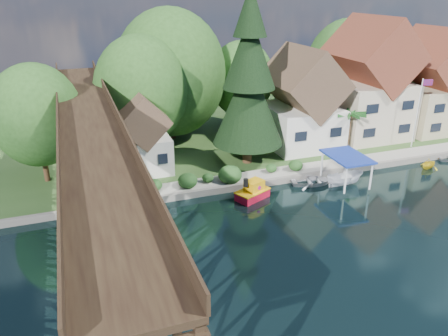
{
  "coord_description": "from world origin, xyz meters",
  "views": [
    {
      "loc": [
        -16.96,
        -25.59,
        17.44
      ],
      "look_at": [
        -5.67,
        6.0,
        3.31
      ],
      "focal_mm": 35.0,
      "sensor_mm": 36.0,
      "label": 1
    }
  ],
  "objects_px": {
    "palm_tree": "(350,115)",
    "boat_canopy": "(345,173)",
    "house_right": "(431,87)",
    "tugboat": "(253,192)",
    "house_center": "(368,87)",
    "house_left": "(301,105)",
    "flagpole": "(420,106)",
    "shed": "(142,138)",
    "trestle_bridge": "(94,165)",
    "conifer": "(249,82)",
    "boat_white_a": "(312,180)",
    "boat_yellow": "(429,163)"
  },
  "relations": [
    {
      "from": "palm_tree",
      "to": "boat_canopy",
      "type": "distance_m",
      "value": 8.7
    },
    {
      "from": "house_right",
      "to": "tugboat",
      "type": "distance_m",
      "value": 30.13
    },
    {
      "from": "house_center",
      "to": "boat_canopy",
      "type": "distance_m",
      "value": 15.5
    },
    {
      "from": "house_left",
      "to": "flagpole",
      "type": "distance_m",
      "value": 12.83
    },
    {
      "from": "shed",
      "to": "palm_tree",
      "type": "xyz_separation_m",
      "value": [
        21.82,
        -2.29,
        0.82
      ]
    },
    {
      "from": "trestle_bridge",
      "to": "flagpole",
      "type": "distance_m",
      "value": 35.29
    },
    {
      "from": "conifer",
      "to": "boat_white_a",
      "type": "bearing_deg",
      "value": -55.7
    },
    {
      "from": "palm_tree",
      "to": "house_center",
      "type": "bearing_deg",
      "value": 39.68
    },
    {
      "from": "trestle_bridge",
      "to": "shed",
      "type": "bearing_deg",
      "value": 61.81
    },
    {
      "from": "house_center",
      "to": "boat_canopy",
      "type": "height_order",
      "value": "house_center"
    },
    {
      "from": "house_right",
      "to": "conifer",
      "type": "xyz_separation_m",
      "value": [
        -25.62,
        -3.01,
        3.04
      ]
    },
    {
      "from": "trestle_bridge",
      "to": "tugboat",
      "type": "relative_size",
      "value": 12.74
    },
    {
      "from": "palm_tree",
      "to": "flagpole",
      "type": "distance_m",
      "value": 8.1
    },
    {
      "from": "house_right",
      "to": "boat_canopy",
      "type": "relative_size",
      "value": 2.62
    },
    {
      "from": "tugboat",
      "to": "boat_canopy",
      "type": "relative_size",
      "value": 0.73
    },
    {
      "from": "conifer",
      "to": "flagpole",
      "type": "xyz_separation_m",
      "value": [
        19.44,
        -2.0,
        -3.58
      ]
    },
    {
      "from": "palm_tree",
      "to": "house_left",
      "type": "bearing_deg",
      "value": 135.23
    },
    {
      "from": "flagpole",
      "to": "boat_white_a",
      "type": "relative_size",
      "value": 1.88
    },
    {
      "from": "tugboat",
      "to": "boat_white_a",
      "type": "bearing_deg",
      "value": 7.6
    },
    {
      "from": "palm_tree",
      "to": "tugboat",
      "type": "height_order",
      "value": "palm_tree"
    },
    {
      "from": "house_right",
      "to": "boat_white_a",
      "type": "xyz_separation_m",
      "value": [
        -21.47,
        -9.1,
        -5.35
      ]
    },
    {
      "from": "shed",
      "to": "boat_canopy",
      "type": "height_order",
      "value": "shed"
    },
    {
      "from": "tugboat",
      "to": "boat_canopy",
      "type": "height_order",
      "value": "boat_canopy"
    },
    {
      "from": "house_right",
      "to": "flagpole",
      "type": "bearing_deg",
      "value": -140.98
    },
    {
      "from": "house_center",
      "to": "conifer",
      "type": "bearing_deg",
      "value": -168.07
    },
    {
      "from": "flagpole",
      "to": "shed",
      "type": "bearing_deg",
      "value": 173.28
    },
    {
      "from": "boat_white_a",
      "to": "boat_yellow",
      "type": "height_order",
      "value": "boat_yellow"
    },
    {
      "from": "boat_yellow",
      "to": "shed",
      "type": "bearing_deg",
      "value": 56.2
    },
    {
      "from": "house_right",
      "to": "shed",
      "type": "distance_m",
      "value": 36.08
    },
    {
      "from": "house_left",
      "to": "conifer",
      "type": "bearing_deg",
      "value": -158.45
    },
    {
      "from": "trestle_bridge",
      "to": "boat_yellow",
      "type": "xyz_separation_m",
      "value": [
        32.8,
        1.14,
        -4.76
      ]
    },
    {
      "from": "conifer",
      "to": "palm_tree",
      "type": "bearing_deg",
      "value": -3.92
    },
    {
      "from": "palm_tree",
      "to": "boat_canopy",
      "type": "xyz_separation_m",
      "value": [
        -4.62,
        -6.56,
        -3.36
      ]
    },
    {
      "from": "house_center",
      "to": "shed",
      "type": "bearing_deg",
      "value": -175.76
    },
    {
      "from": "trestle_bridge",
      "to": "house_left",
      "type": "bearing_deg",
      "value": 25.21
    },
    {
      "from": "tugboat",
      "to": "boat_yellow",
      "type": "bearing_deg",
      "value": 0.81
    },
    {
      "from": "conifer",
      "to": "palm_tree",
      "type": "distance_m",
      "value": 12.21
    },
    {
      "from": "shed",
      "to": "conifer",
      "type": "relative_size",
      "value": 0.45
    },
    {
      "from": "trestle_bridge",
      "to": "house_center",
      "type": "distance_m",
      "value": 33.96
    },
    {
      "from": "house_center",
      "to": "shed",
      "type": "distance_m",
      "value": 27.2
    },
    {
      "from": "house_center",
      "to": "tugboat",
      "type": "xyz_separation_m",
      "value": [
        -18.96,
        -10.47,
        -5.75
      ]
    },
    {
      "from": "palm_tree",
      "to": "boat_white_a",
      "type": "bearing_deg",
      "value": -143.96
    },
    {
      "from": "house_center",
      "to": "house_right",
      "type": "xyz_separation_m",
      "value": [
        9.0,
        -0.5,
        -0.64
      ]
    },
    {
      "from": "house_left",
      "to": "palm_tree",
      "type": "xyz_separation_m",
      "value": [
        3.82,
        -3.79,
        -0.49
      ]
    },
    {
      "from": "flagpole",
      "to": "house_right",
      "type": "bearing_deg",
      "value": 39.02
    },
    {
      "from": "boat_yellow",
      "to": "tugboat",
      "type": "bearing_deg",
      "value": 73.43
    },
    {
      "from": "shed",
      "to": "conifer",
      "type": "height_order",
      "value": "conifer"
    },
    {
      "from": "trestle_bridge",
      "to": "boat_canopy",
      "type": "distance_m",
      "value": 22.57
    },
    {
      "from": "house_right",
      "to": "shed",
      "type": "height_order",
      "value": "house_right"
    },
    {
      "from": "house_right",
      "to": "house_left",
      "type": "bearing_deg",
      "value": -180.0
    }
  ]
}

